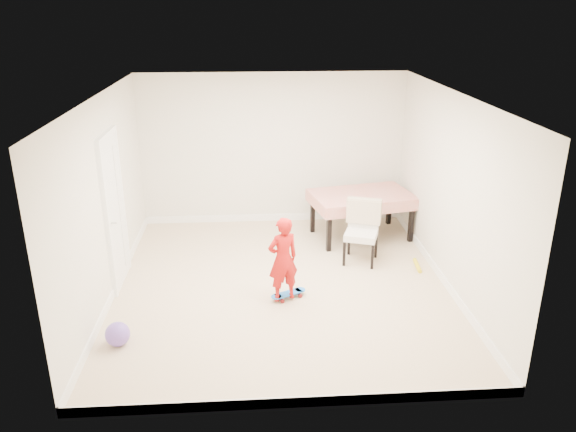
{
  "coord_description": "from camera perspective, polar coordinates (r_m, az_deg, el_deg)",
  "views": [
    {
      "loc": [
        -0.39,
        -6.87,
        3.65
      ],
      "look_at": [
        0.1,
        0.2,
        0.95
      ],
      "focal_mm": 35.0,
      "sensor_mm": 36.0,
      "label": 1
    }
  ],
  "objects": [
    {
      "name": "balloon",
      "position": [
        6.77,
        -16.93,
        -11.41
      ],
      "size": [
        0.28,
        0.28,
        0.28
      ],
      "primitive_type": "sphere",
      "color": "#6B4CB6",
      "rests_on": "ground"
    },
    {
      "name": "baseboard_back",
      "position": [
        10.04,
        -1.47,
        -0.13
      ],
      "size": [
        4.5,
        0.02,
        0.12
      ],
      "primitive_type": "cube",
      "color": "white",
      "rests_on": "ground"
    },
    {
      "name": "foam_toy",
      "position": [
        8.51,
        13.0,
        -4.92
      ],
      "size": [
        0.1,
        0.4,
        0.06
      ],
      "primitive_type": "cylinder",
      "rotation": [
        1.57,
        0.0,
        -0.09
      ],
      "color": "yellow",
      "rests_on": "ground"
    },
    {
      "name": "wall_back",
      "position": [
        9.65,
        -1.53,
        6.74
      ],
      "size": [
        4.5,
        0.04,
        2.6
      ],
      "primitive_type": "cube",
      "color": "beige",
      "rests_on": "ground"
    },
    {
      "name": "baseboard_left",
      "position": [
        7.97,
        -17.05,
        -6.92
      ],
      "size": [
        0.02,
        5.0,
        0.12
      ],
      "primitive_type": "cube",
      "color": "white",
      "rests_on": "ground"
    },
    {
      "name": "baseboard_front",
      "position": [
        5.68,
        0.9,
        -18.36
      ],
      "size": [
        4.5,
        0.02,
        0.12
      ],
      "primitive_type": "cube",
      "color": "white",
      "rests_on": "ground"
    },
    {
      "name": "dining_chair",
      "position": [
        8.37,
        7.45,
        -1.68
      ],
      "size": [
        0.68,
        0.73,
        0.94
      ],
      "primitive_type": null,
      "rotation": [
        0.0,
        0.0,
        -0.34
      ],
      "color": "silver",
      "rests_on": "ground"
    },
    {
      "name": "door",
      "position": [
        7.86,
        -17.21,
        0.36
      ],
      "size": [
        0.11,
        0.94,
        2.11
      ],
      "primitive_type": "cube",
      "color": "white",
      "rests_on": "ground"
    },
    {
      "name": "ground",
      "position": [
        7.79,
        -0.64,
        -7.09
      ],
      "size": [
        5.0,
        5.0,
        0.0
      ],
      "primitive_type": "plane",
      "color": "#C7AE8A",
      "rests_on": "ground"
    },
    {
      "name": "child",
      "position": [
        7.17,
        -0.52,
        -4.65
      ],
      "size": [
        0.48,
        0.41,
        1.13
      ],
      "primitive_type": "imported",
      "rotation": [
        0.0,
        0.0,
        3.53
      ],
      "color": "#B51312",
      "rests_on": "ground"
    },
    {
      "name": "wall_front",
      "position": [
        5.0,
        0.97,
        -7.19
      ],
      "size": [
        4.5,
        0.04,
        2.6
      ],
      "primitive_type": "cube",
      "color": "beige",
      "rests_on": "ground"
    },
    {
      "name": "skateboard",
      "position": [
        7.47,
        0.04,
        -8.06
      ],
      "size": [
        0.53,
        0.39,
        0.08
      ],
      "primitive_type": null,
      "rotation": [
        0.0,
        0.0,
        0.47
      ],
      "color": "blue",
      "rests_on": "ground"
    },
    {
      "name": "wall_left",
      "position": [
        7.49,
        -17.97,
        1.53
      ],
      "size": [
        0.04,
        5.0,
        2.6
      ],
      "primitive_type": "cube",
      "color": "beige",
      "rests_on": "ground"
    },
    {
      "name": "ceiling",
      "position": [
        6.97,
        -0.72,
        12.01
      ],
      "size": [
        4.5,
        5.0,
        0.04
      ],
      "primitive_type": "cube",
      "color": "white",
      "rests_on": "wall_back"
    },
    {
      "name": "dining_table",
      "position": [
        9.31,
        7.43,
        0.07
      ],
      "size": [
        1.77,
        1.31,
        0.75
      ],
      "primitive_type": null,
      "rotation": [
        0.0,
        0.0,
        0.21
      ],
      "color": "#B11709",
      "rests_on": "ground"
    },
    {
      "name": "baseboard_right",
      "position": [
        8.19,
        15.3,
        -5.96
      ],
      "size": [
        0.02,
        5.0,
        0.12
      ],
      "primitive_type": "cube",
      "color": "white",
      "rests_on": "ground"
    },
    {
      "name": "wall_right",
      "position": [
        7.72,
        16.1,
        2.29
      ],
      "size": [
        0.04,
        5.0,
        2.6
      ],
      "primitive_type": "cube",
      "color": "beige",
      "rests_on": "ground"
    }
  ]
}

